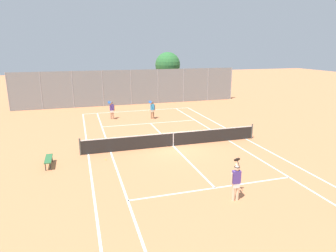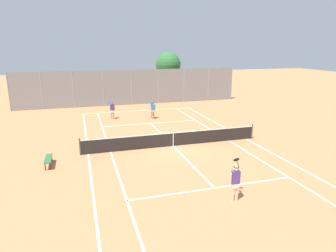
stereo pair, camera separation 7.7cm
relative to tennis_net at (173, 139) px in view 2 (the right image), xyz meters
name	(u,v)px [view 2 (the right image)]	position (x,y,z in m)	size (l,w,h in m)	color
ground_plane	(173,146)	(0.00, 0.00, -0.51)	(120.00, 120.00, 0.00)	#CC7A4C
court_line_markings	(173,146)	(0.00, 0.00, -0.51)	(11.10, 23.90, 0.01)	silver
tennis_net	(173,139)	(0.00, 0.00, 0.00)	(12.00, 0.10, 1.07)	#474C47
player_near_side	(235,181)	(0.31, -7.71, 0.42)	(0.68, 0.73, 1.77)	beige
player_far_left	(112,109)	(-2.98, 8.97, 0.42)	(0.64, 0.75, 1.77)	tan
player_far_right	(153,109)	(0.59, 8.05, 0.42)	(0.72, 0.72, 1.77)	#936B4C
loose_tennis_ball_0	(106,159)	(-4.56, -1.28, -0.48)	(0.07, 0.07, 0.07)	#D1DB33
loose_tennis_ball_1	(97,117)	(-4.34, 10.02, -0.48)	(0.07, 0.07, 0.07)	#D1DB33
courtside_bench	(48,159)	(-7.66, -1.27, -0.10)	(0.36, 1.50, 0.47)	#2D6638
back_fence	(132,87)	(0.00, 15.52, 1.47)	(25.31, 0.08, 3.95)	gray
tree_behind_left	(168,65)	(5.36, 19.06, 3.61)	(3.16, 3.16, 5.78)	brown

